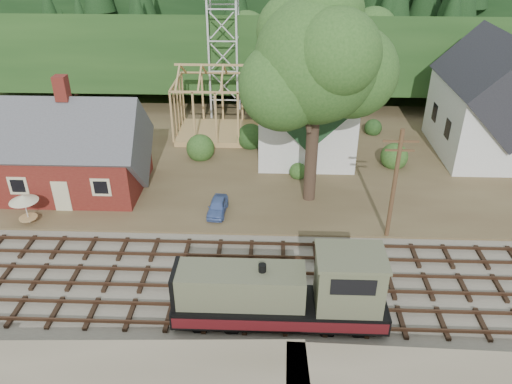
{
  "coord_description": "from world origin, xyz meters",
  "views": [
    {
      "loc": [
        -0.75,
        -23.09,
        19.43
      ],
      "look_at": [
        -1.89,
        6.0,
        3.0
      ],
      "focal_mm": 35.0,
      "sensor_mm": 36.0,
      "label": 1
    }
  ],
  "objects_px": {
    "car_green": "(77,168)",
    "locomotive": "(288,294)",
    "car_blue": "(218,206)",
    "patio_set": "(24,200)"
  },
  "relations": [
    {
      "from": "car_green",
      "to": "locomotive",
      "type": "bearing_deg",
      "value": -156.1
    },
    {
      "from": "locomotive",
      "to": "patio_set",
      "type": "bearing_deg",
      "value": 153.93
    },
    {
      "from": "patio_set",
      "to": "car_green",
      "type": "bearing_deg",
      "value": 83.14
    },
    {
      "from": "car_blue",
      "to": "car_green",
      "type": "height_order",
      "value": "car_green"
    },
    {
      "from": "patio_set",
      "to": "car_blue",
      "type": "bearing_deg",
      "value": 7.78
    },
    {
      "from": "locomotive",
      "to": "car_green",
      "type": "xyz_separation_m",
      "value": [
        -17.12,
        16.2,
        -1.11
      ]
    },
    {
      "from": "locomotive",
      "to": "car_green",
      "type": "height_order",
      "value": "locomotive"
    },
    {
      "from": "locomotive",
      "to": "car_green",
      "type": "relative_size",
      "value": 3.13
    },
    {
      "from": "car_blue",
      "to": "patio_set",
      "type": "relative_size",
      "value": 1.43
    },
    {
      "from": "locomotive",
      "to": "patio_set",
      "type": "relative_size",
      "value": 5.07
    }
  ]
}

